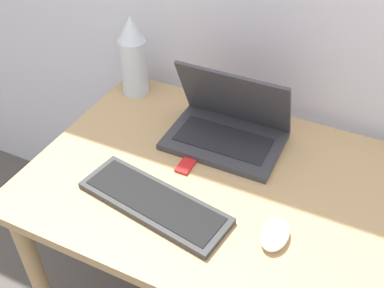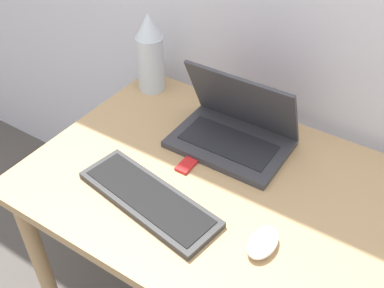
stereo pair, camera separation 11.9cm
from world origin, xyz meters
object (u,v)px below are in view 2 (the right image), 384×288
Objects in this scene: mouse at (263,242)px; vase at (150,54)px; keyboard at (148,198)px; mp3_player at (187,165)px; laptop at (234,129)px.

vase is at bearing 147.06° from mouse.
vase reaches higher than mouse.
keyboard is 3.97× the size of mouse.
mouse reaches higher than mp3_player.
keyboard is at bearing -93.21° from mp3_player.
keyboard reaches higher than mp3_player.
vase reaches higher than laptop.
mouse is at bearing -51.01° from laptop.
mp3_player is (-0.06, -0.17, -0.05)m from laptop.
laptop is 0.79× the size of keyboard.
laptop is at bearing 128.99° from mouse.
mp3_player is (0.33, -0.27, -0.13)m from vase.
mouse is (0.31, 0.03, 0.01)m from keyboard.
laptop reaches higher than mouse.
keyboard is 0.17m from mp3_player.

